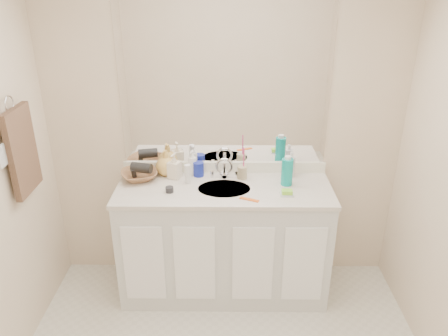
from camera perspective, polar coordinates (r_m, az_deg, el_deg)
wall_back at (r=3.20m, az=0.06°, el=4.84°), size 2.60×0.02×2.40m
vanity_cabinet at (r=3.31m, az=0.01°, el=-9.56°), size 1.50×0.55×0.85m
countertop at (r=3.08m, az=0.01°, el=-2.75°), size 1.52×0.57×0.03m
backsplash at (r=3.29m, az=0.05°, el=0.16°), size 1.52×0.03×0.08m
sink_basin at (r=3.06m, az=0.01°, el=-2.87°), size 0.37×0.37×0.02m
faucet at (r=3.20m, az=0.04°, el=-0.33°), size 0.02×0.02×0.11m
mirror at (r=3.10m, az=0.06°, el=11.10°), size 1.48×0.01×1.20m
blue_mug at (r=3.23m, az=-3.34°, el=-0.14°), size 0.09×0.09×0.11m
tan_cup at (r=3.18m, az=2.38°, el=-0.58°), size 0.07×0.07×0.10m
toothbrush at (r=3.14m, az=2.60°, el=1.10°), size 0.01×0.04×0.19m
mouthwash_bottle at (r=3.10m, az=8.23°, el=-0.51°), size 0.08×0.08×0.19m
clear_pump_bottle at (r=3.25m, az=8.74°, el=0.17°), size 0.07×0.07×0.15m
soap_dish at (r=3.00m, az=8.21°, el=-3.43°), size 0.09×0.07×0.01m
green_soap at (r=2.99m, az=8.23°, el=-3.10°), size 0.07×0.05×0.03m
orange_comb at (r=2.91m, az=3.31°, el=-4.12°), size 0.13×0.08×0.01m
dark_jar at (r=3.02m, az=-7.13°, el=-2.81°), size 0.06×0.06×0.04m
extra_white_bottle at (r=3.12m, az=-4.77°, el=-0.77°), size 0.05×0.05×0.14m
soap_bottle_white at (r=3.24m, az=-4.15°, el=0.71°), size 0.09×0.09×0.19m
soap_bottle_cream at (r=3.20m, az=-6.52°, el=0.28°), size 0.11×0.11×0.19m
soap_bottle_yellow at (r=3.25m, az=-7.61°, el=0.70°), size 0.19×0.19×0.19m
wicker_basket at (r=3.24m, az=-10.99°, el=-0.91°), size 0.33×0.33×0.06m
hair_dryer at (r=3.21m, az=-10.72°, el=0.03°), size 0.16×0.11×0.07m
towel_ring at (r=2.90m, az=-26.25°, el=7.50°), size 0.01×0.11×0.11m
hand_towel at (r=2.98m, az=-24.85°, el=2.02°), size 0.04×0.32×0.55m
switch_plate at (r=2.81m, az=-27.03°, el=1.39°), size 0.01×0.08×0.13m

